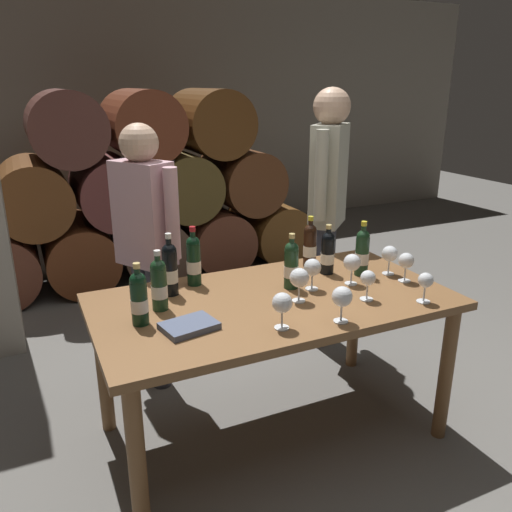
% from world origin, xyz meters
% --- Properties ---
extents(ground_plane, '(14.00, 14.00, 0.00)m').
position_xyz_m(ground_plane, '(0.00, 0.00, 0.00)').
color(ground_plane, '#66635E').
extents(cellar_back_wall, '(10.00, 0.24, 2.80)m').
position_xyz_m(cellar_back_wall, '(0.00, 4.20, 1.40)').
color(cellar_back_wall, gray).
rests_on(cellar_back_wall, ground_plane).
extents(barrel_stack, '(3.12, 0.90, 1.69)m').
position_xyz_m(barrel_stack, '(0.00, 2.60, 0.75)').
color(barrel_stack, '#592E20').
rests_on(barrel_stack, ground_plane).
extents(dining_table, '(1.70, 0.90, 0.76)m').
position_xyz_m(dining_table, '(0.00, 0.00, 0.67)').
color(dining_table, brown).
rests_on(dining_table, ground_plane).
extents(wine_bottle_0, '(0.07, 0.07, 0.31)m').
position_xyz_m(wine_bottle_0, '(-0.29, 0.33, 0.89)').
color(wine_bottle_0, black).
rests_on(wine_bottle_0, dining_table).
extents(wine_bottle_1, '(0.07, 0.07, 0.28)m').
position_xyz_m(wine_bottle_1, '(-0.53, 0.10, 0.88)').
color(wine_bottle_1, '#19381E').
rests_on(wine_bottle_1, dining_table).
extents(wine_bottle_2, '(0.07, 0.07, 0.28)m').
position_xyz_m(wine_bottle_2, '(0.14, 0.08, 0.88)').
color(wine_bottle_2, '#19381E').
rests_on(wine_bottle_2, dining_table).
extents(wine_bottle_3, '(0.07, 0.07, 0.29)m').
position_xyz_m(wine_bottle_3, '(0.38, 0.32, 0.88)').
color(wine_bottle_3, black).
rests_on(wine_bottle_3, dining_table).
extents(wine_bottle_4, '(0.07, 0.07, 0.27)m').
position_xyz_m(wine_bottle_4, '(-0.64, -0.01, 0.88)').
color(wine_bottle_4, black).
rests_on(wine_bottle_4, dining_table).
extents(wine_bottle_5, '(0.07, 0.07, 0.27)m').
position_xyz_m(wine_bottle_5, '(0.41, 0.18, 0.88)').
color(wine_bottle_5, black).
rests_on(wine_bottle_5, dining_table).
extents(wine_bottle_6, '(0.07, 0.07, 0.30)m').
position_xyz_m(wine_bottle_6, '(0.57, 0.08, 0.89)').
color(wine_bottle_6, '#19381E').
rests_on(wine_bottle_6, dining_table).
extents(wine_bottle_7, '(0.07, 0.07, 0.31)m').
position_xyz_m(wine_bottle_7, '(-0.43, 0.25, 0.89)').
color(wine_bottle_7, black).
rests_on(wine_bottle_7, dining_table).
extents(wine_glass_0, '(0.08, 0.08, 0.15)m').
position_xyz_m(wine_glass_0, '(0.71, -0.09, 0.87)').
color(wine_glass_0, white).
rests_on(wine_glass_0, dining_table).
extents(wine_glass_1, '(0.07, 0.07, 0.15)m').
position_xyz_m(wine_glass_1, '(0.61, -0.34, 0.86)').
color(wine_glass_1, white).
rests_on(wine_glass_1, dining_table).
extents(wine_glass_2, '(0.09, 0.09, 0.16)m').
position_xyz_m(wine_glass_2, '(0.22, 0.02, 0.87)').
color(wine_glass_2, white).
rests_on(wine_glass_2, dining_table).
extents(wine_glass_3, '(0.09, 0.09, 0.16)m').
position_xyz_m(wine_glass_3, '(0.14, -0.35, 0.87)').
color(wine_glass_3, white).
rests_on(wine_glass_3, dining_table).
extents(wine_glass_4, '(0.07, 0.07, 0.15)m').
position_xyz_m(wine_glass_4, '(0.39, -0.21, 0.86)').
color(wine_glass_4, white).
rests_on(wine_glass_4, dining_table).
extents(wine_glass_5, '(0.09, 0.09, 0.16)m').
position_xyz_m(wine_glass_5, '(0.09, -0.09, 0.88)').
color(wine_glass_5, white).
rests_on(wine_glass_5, dining_table).
extents(wine_glass_6, '(0.09, 0.09, 0.16)m').
position_xyz_m(wine_glass_6, '(-0.11, -0.30, 0.87)').
color(wine_glass_6, white).
rests_on(wine_glass_6, dining_table).
extents(wine_glass_7, '(0.09, 0.09, 0.16)m').
position_xyz_m(wine_glass_7, '(0.44, -0.01, 0.87)').
color(wine_glass_7, white).
rests_on(wine_glass_7, dining_table).
extents(wine_glass_8, '(0.08, 0.08, 0.16)m').
position_xyz_m(wine_glass_8, '(0.70, 0.03, 0.87)').
color(wine_glass_8, white).
rests_on(wine_glass_8, dining_table).
extents(tasting_notebook, '(0.25, 0.20, 0.03)m').
position_xyz_m(tasting_notebook, '(-0.47, -0.15, 0.77)').
color(tasting_notebook, '#4C5670').
rests_on(tasting_notebook, dining_table).
extents(sommelier_presenting, '(0.38, 0.37, 1.72)m').
position_xyz_m(sommelier_presenting, '(0.77, 0.75, 1.04)').
color(sommelier_presenting, '#383842').
rests_on(sommelier_presenting, ground_plane).
extents(taster_seated_left, '(0.32, 0.44, 1.54)m').
position_xyz_m(taster_seated_left, '(-0.44, 0.72, 0.92)').
color(taster_seated_left, '#383842').
rests_on(taster_seated_left, ground_plane).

